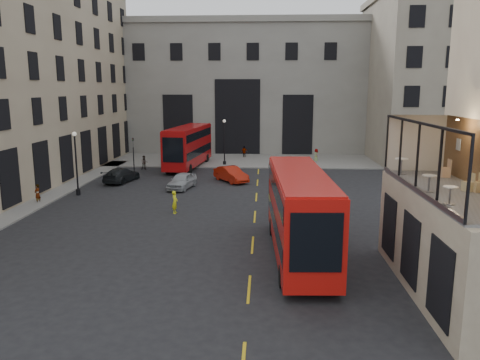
{
  "coord_description": "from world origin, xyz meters",
  "views": [
    {
      "loc": [
        -1.38,
        -19.62,
        8.86
      ],
      "look_at": [
        -2.94,
        10.05,
        3.0
      ],
      "focal_mm": 35.0,
      "sensor_mm": 36.0,
      "label": 1
    }
  ],
  "objects_px": {
    "car_a": "(182,181)",
    "cafe_table_mid": "(429,181)",
    "bicycle": "(280,207)",
    "pedestrian_e": "(38,194)",
    "bus_far": "(188,145)",
    "cafe_table_near": "(450,192)",
    "pedestrian_a": "(144,163)",
    "cyclist": "(175,202)",
    "street_lamp_a": "(77,167)",
    "car_b": "(231,174)",
    "street_lamp_b": "(224,145)",
    "pedestrian_c": "(244,152)",
    "pedestrian_b": "(194,157)",
    "pedestrian_d": "(316,155)",
    "cafe_chair_b": "(478,186)",
    "cafe_table_far": "(401,164)",
    "traffic_light_far": "(133,151)",
    "bus_near": "(299,210)",
    "traffic_light_near": "(269,183)",
    "car_c": "(121,175)",
    "cafe_chair_c": "(468,186)",
    "cafe_chair_d": "(445,172)"
  },
  "relations": [
    {
      "from": "traffic_light_near",
      "to": "traffic_light_far",
      "type": "distance_m",
      "value": 21.26
    },
    {
      "from": "street_lamp_b",
      "to": "pedestrian_c",
      "type": "bearing_deg",
      "value": 71.26
    },
    {
      "from": "pedestrian_a",
      "to": "pedestrian_d",
      "type": "bearing_deg",
      "value": -2.33
    },
    {
      "from": "pedestrian_c",
      "to": "pedestrian_a",
      "type": "bearing_deg",
      "value": 24.27
    },
    {
      "from": "bus_far",
      "to": "cafe_table_near",
      "type": "distance_m",
      "value": 38.12
    },
    {
      "from": "street_lamp_a",
      "to": "street_lamp_b",
      "type": "relative_size",
      "value": 1.0
    },
    {
      "from": "bus_near",
      "to": "pedestrian_e",
      "type": "relative_size",
      "value": 7.6
    },
    {
      "from": "pedestrian_b",
      "to": "cafe_chair_b",
      "type": "height_order",
      "value": "cafe_chair_b"
    },
    {
      "from": "street_lamp_b",
      "to": "street_lamp_a",
      "type": "bearing_deg",
      "value": -124.51
    },
    {
      "from": "bicycle",
      "to": "cafe_chair_b",
      "type": "height_order",
      "value": "cafe_chair_b"
    },
    {
      "from": "bicycle",
      "to": "pedestrian_e",
      "type": "bearing_deg",
      "value": 84.4
    },
    {
      "from": "pedestrian_d",
      "to": "cafe_chair_b",
      "type": "height_order",
      "value": "cafe_chair_b"
    },
    {
      "from": "street_lamp_b",
      "to": "bus_near",
      "type": "xyz_separation_m",
      "value": [
        6.5,
        -29.69,
        0.18
      ]
    },
    {
      "from": "car_b",
      "to": "pedestrian_c",
      "type": "bearing_deg",
      "value": 53.26
    },
    {
      "from": "pedestrian_c",
      "to": "pedestrian_b",
      "type": "bearing_deg",
      "value": 28.63
    },
    {
      "from": "traffic_light_near",
      "to": "cafe_table_near",
      "type": "xyz_separation_m",
      "value": [
        6.54,
        -14.31,
        2.62
      ]
    },
    {
      "from": "car_a",
      "to": "pedestrian_b",
      "type": "xyz_separation_m",
      "value": [
        -0.92,
        13.13,
        0.23
      ]
    },
    {
      "from": "traffic_light_near",
      "to": "cyclist",
      "type": "relative_size",
      "value": 2.32
    },
    {
      "from": "bus_near",
      "to": "bicycle",
      "type": "bearing_deg",
      "value": 94.71
    },
    {
      "from": "bicycle",
      "to": "pedestrian_b",
      "type": "relative_size",
      "value": 0.81
    },
    {
      "from": "pedestrian_e",
      "to": "cafe_chair_b",
      "type": "xyz_separation_m",
      "value": [
        26.53,
        -15.03,
        4.07
      ]
    },
    {
      "from": "car_c",
      "to": "cafe_chair_c",
      "type": "relative_size",
      "value": 6.11
    },
    {
      "from": "bus_near",
      "to": "car_c",
      "type": "relative_size",
      "value": 2.47
    },
    {
      "from": "cyclist",
      "to": "pedestrian_a",
      "type": "relative_size",
      "value": 1.05
    },
    {
      "from": "traffic_light_far",
      "to": "pedestrian_d",
      "type": "bearing_deg",
      "value": 24.79
    },
    {
      "from": "bus_far",
      "to": "cafe_table_near",
      "type": "relative_size",
      "value": 17.32
    },
    {
      "from": "traffic_light_near",
      "to": "pedestrian_e",
      "type": "distance_m",
      "value": 18.32
    },
    {
      "from": "bus_near",
      "to": "pedestrian_c",
      "type": "xyz_separation_m",
      "value": [
        -4.46,
        35.69,
        -1.81
      ]
    },
    {
      "from": "bus_far",
      "to": "cafe_table_far",
      "type": "height_order",
      "value": "cafe_table_far"
    },
    {
      "from": "bus_far",
      "to": "cyclist",
      "type": "height_order",
      "value": "bus_far"
    },
    {
      "from": "bus_near",
      "to": "pedestrian_d",
      "type": "distance_m",
      "value": 33.25
    },
    {
      "from": "pedestrian_a",
      "to": "street_lamp_b",
      "type": "bearing_deg",
      "value": 0.48
    },
    {
      "from": "street_lamp_a",
      "to": "car_b",
      "type": "distance_m",
      "value": 14.1
    },
    {
      "from": "cafe_chair_c",
      "to": "pedestrian_b",
      "type": "bearing_deg",
      "value": 116.23
    },
    {
      "from": "bus_near",
      "to": "pedestrian_e",
      "type": "distance_m",
      "value": 22.31
    },
    {
      "from": "pedestrian_e",
      "to": "cafe_chair_d",
      "type": "relative_size",
      "value": 1.75
    },
    {
      "from": "car_c",
      "to": "pedestrian_d",
      "type": "distance_m",
      "value": 24.11
    },
    {
      "from": "car_a",
      "to": "pedestrian_a",
      "type": "relative_size",
      "value": 2.68
    },
    {
      "from": "cafe_table_near",
      "to": "pedestrian_a",
      "type": "bearing_deg",
      "value": 121.41
    },
    {
      "from": "pedestrian_a",
      "to": "cyclist",
      "type": "bearing_deg",
      "value": -90.18
    },
    {
      "from": "bus_near",
      "to": "pedestrian_d",
      "type": "xyz_separation_m",
      "value": [
        4.43,
        32.9,
        -1.78
      ]
    },
    {
      "from": "street_lamp_a",
      "to": "street_lamp_b",
      "type": "xyz_separation_m",
      "value": [
        11.0,
        16.0,
        0.0
      ]
    },
    {
      "from": "car_a",
      "to": "cafe_table_mid",
      "type": "height_order",
      "value": "cafe_table_mid"
    },
    {
      "from": "car_b",
      "to": "pedestrian_d",
      "type": "xyz_separation_m",
      "value": [
        9.49,
        12.79,
        0.07
      ]
    },
    {
      "from": "cafe_table_mid",
      "to": "cyclist",
      "type": "bearing_deg",
      "value": 135.83
    },
    {
      "from": "bicycle",
      "to": "cafe_table_far",
      "type": "xyz_separation_m",
      "value": [
        5.72,
        -9.36,
        4.74
      ]
    },
    {
      "from": "car_c",
      "to": "pedestrian_c",
      "type": "xyz_separation_m",
      "value": [
        11.07,
        16.3,
        0.08
      ]
    },
    {
      "from": "cafe_table_near",
      "to": "car_a",
      "type": "bearing_deg",
      "value": 121.39
    },
    {
      "from": "pedestrian_e",
      "to": "pedestrian_c",
      "type": "bearing_deg",
      "value": 160.17
    },
    {
      "from": "cafe_table_mid",
      "to": "cafe_chair_c",
      "type": "distance_m",
      "value": 1.75
    }
  ]
}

